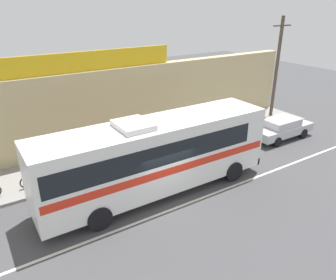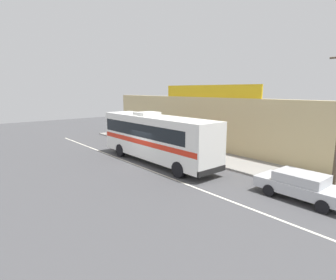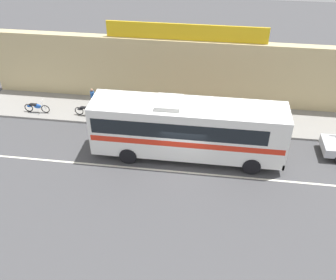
# 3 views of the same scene
# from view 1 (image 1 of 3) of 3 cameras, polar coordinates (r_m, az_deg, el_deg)

# --- Properties ---
(ground_plane) EXTENTS (70.00, 70.00, 0.00)m
(ground_plane) POSITION_cam_1_polar(r_m,az_deg,el_deg) (15.30, -0.76, -10.53)
(ground_plane) COLOR #444447
(sidewalk_slab) EXTENTS (30.00, 3.60, 0.14)m
(sidewalk_slab) POSITION_cam_1_polar(r_m,az_deg,el_deg) (19.30, -8.97, -2.97)
(sidewalk_slab) COLOR gray
(sidewalk_slab) RESTS_ON ground_plane
(storefront_facade) EXTENTS (30.00, 0.70, 4.80)m
(storefront_facade) POSITION_cam_1_polar(r_m,az_deg,el_deg) (20.30, -11.89, 5.24)
(storefront_facade) COLOR tan
(storefront_facade) RESTS_ON ground_plane
(storefront_billboard) EXTENTS (10.99, 0.12, 1.10)m
(storefront_billboard) POSITION_cam_1_polar(r_m,az_deg,el_deg) (19.39, -14.53, 13.17)
(storefront_billboard) COLOR gold
(storefront_billboard) RESTS_ON storefront_facade
(road_center_stripe) EXTENTS (30.00, 0.14, 0.01)m
(road_center_stripe) POSITION_cam_1_polar(r_m,az_deg,el_deg) (14.74, 0.92, -11.97)
(road_center_stripe) COLOR silver
(road_center_stripe) RESTS_ON ground_plane
(intercity_bus) EXTENTS (11.27, 2.60, 3.78)m
(intercity_bus) POSITION_cam_1_polar(r_m,az_deg,el_deg) (14.91, -2.29, -2.37)
(intercity_bus) COLOR white
(intercity_bus) RESTS_ON ground_plane
(parked_car) EXTENTS (4.50, 1.88, 1.37)m
(parked_car) POSITION_cam_1_polar(r_m,az_deg,el_deg) (22.89, 19.17, 2.08)
(parked_car) COLOR #B7BABF
(parked_car) RESTS_ON ground_plane
(utility_pole) EXTENTS (1.60, 0.22, 7.49)m
(utility_pole) POSITION_cam_1_polar(r_m,az_deg,el_deg) (23.67, 18.42, 11.17)
(utility_pole) COLOR brown
(utility_pole) RESTS_ON sidewalk_slab
(motorcycle_blue) EXTENTS (1.97, 0.56, 0.94)m
(motorcycle_blue) POSITION_cam_1_polar(r_m,az_deg,el_deg) (17.23, -21.55, -5.98)
(motorcycle_blue) COLOR black
(motorcycle_blue) RESTS_ON sidewalk_slab
(pedestrian_by_curb) EXTENTS (0.30, 0.48, 1.65)m
(pedestrian_by_curb) POSITION_cam_1_polar(r_m,az_deg,el_deg) (18.01, -10.33, -1.45)
(pedestrian_by_curb) COLOR navy
(pedestrian_by_curb) RESTS_ON sidewalk_slab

